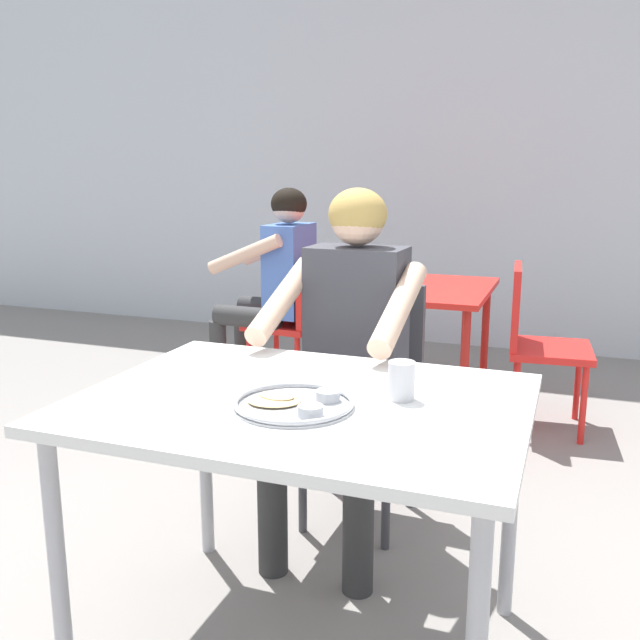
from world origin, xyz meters
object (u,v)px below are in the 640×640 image
Objects in this scene: table_background_red at (408,300)px; patron_background at (275,274)px; thali_tray at (295,403)px; drinking_cup at (402,379)px; chair_foreground at (367,385)px; chair_red_left at (297,316)px; diner_foreground at (348,338)px; chair_red_right at (535,336)px; table_foreground at (303,424)px.

patron_background is at bearing 179.85° from table_background_red.
table_background_red is at bearing 95.75° from thali_tray.
chair_foreground is at bearing 112.32° from drinking_cup.
chair_red_left is at bearing 112.04° from thali_tray.
diner_foreground reaches higher than chair_red_left.
chair_foreground reaches higher than chair_red_right.
chair_foreground is 1.22m from table_background_red.
chair_red_left is 0.97× the size of chair_red_right.
drinking_cup is (0.24, 0.07, 0.13)m from table_foreground.
patron_background reaches higher than thali_tray.
thali_tray reaches higher than table_background_red.
diner_foreground is at bearing -61.67° from chair_red_left.
table_background_red is at bearing 94.88° from diner_foreground.
thali_tray is at bearing -102.33° from chair_red_right.
thali_tray is 2.38m from patron_background.
diner_foreground is (-0.08, 0.63, 0.08)m from table_foreground.
chair_red_right reaches higher than chair_red_left.
chair_red_left is (-0.88, 2.17, -0.28)m from thali_tray.
chair_foreground is 1.10× the size of chair_red_left.
thali_tray is at bearing -84.58° from chair_foreground.
diner_foreground is 1.52m from chair_red_right.
diner_foreground is 1.68m from chair_red_left.
drinking_cup is at bearing 33.07° from thali_tray.
table_background_red is at bearing 102.70° from drinking_cup.
thali_tray is 0.34× the size of chair_foreground.
chair_red_left is 0.67× the size of patron_background.
diner_foreground is at bearing -85.12° from table_background_red.
table_foreground is 0.88m from chair_foreground.
drinking_cup is 0.12× the size of chair_red_right.
drinking_cup reaches higher than thali_tray.
thali_tray is at bearing -82.52° from diner_foreground.
chair_foreground is 0.33m from diner_foreground.
patron_background is at bearing 178.33° from chair_red_right.
patron_background is (-1.00, 2.07, 0.05)m from table_foreground.
chair_red_left is at bearing 177.92° from table_background_red.
diner_foreground is at bearing -57.56° from patron_background.
chair_red_right is at bearing -1.67° from patron_background.
drinking_cup is at bearing -67.68° from chair_foreground.
diner_foreground is at bearing 120.19° from drinking_cup.
chair_red_left is (-0.87, 2.09, -0.20)m from table_foreground.
patron_background reaches higher than table_foreground.
table_foreground is at bearing 97.31° from thali_tray.
chair_red_right is at bearing 76.90° from table_foreground.
diner_foreground is (-0.33, 0.56, -0.05)m from drinking_cup.
chair_red_right is at bearing 77.67° from thali_tray.
diner_foreground is 1.55× the size of chair_red_left.
thali_tray is at bearing -82.69° from table_foreground.
chair_red_left is (-1.11, 2.02, -0.33)m from drinking_cup.
patron_background is at bearing 122.44° from diner_foreground.
table_foreground is 0.29m from drinking_cup.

